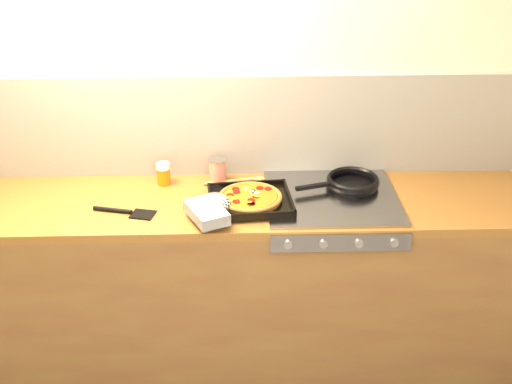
{
  "coord_description": "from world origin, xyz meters",
  "views": [
    {
      "loc": [
        0.02,
        -1.51,
        2.27
      ],
      "look_at": [
        0.1,
        1.08,
        0.95
      ],
      "focal_mm": 45.0,
      "sensor_mm": 36.0,
      "label": 1
    }
  ],
  "objects_px": {
    "tomato_can": "(218,171)",
    "frying_pan": "(352,182)",
    "pizza_on_tray": "(238,201)",
    "juice_glass": "(164,174)"
  },
  "relations": [
    {
      "from": "tomato_can",
      "to": "juice_glass",
      "type": "height_order",
      "value": "tomato_can"
    },
    {
      "from": "tomato_can",
      "to": "frying_pan",
      "type": "bearing_deg",
      "value": -8.85
    },
    {
      "from": "pizza_on_tray",
      "to": "tomato_can",
      "type": "distance_m",
      "value": 0.3
    },
    {
      "from": "frying_pan",
      "to": "tomato_can",
      "type": "height_order",
      "value": "tomato_can"
    },
    {
      "from": "tomato_can",
      "to": "juice_glass",
      "type": "bearing_deg",
      "value": -176.64
    },
    {
      "from": "pizza_on_tray",
      "to": "frying_pan",
      "type": "xyz_separation_m",
      "value": [
        0.54,
        0.19,
        -0.0
      ]
    },
    {
      "from": "tomato_can",
      "to": "pizza_on_tray",
      "type": "bearing_deg",
      "value": -71.37
    },
    {
      "from": "frying_pan",
      "to": "juice_glass",
      "type": "bearing_deg",
      "value": 174.66
    },
    {
      "from": "frying_pan",
      "to": "tomato_can",
      "type": "bearing_deg",
      "value": 171.15
    },
    {
      "from": "pizza_on_tray",
      "to": "frying_pan",
      "type": "relative_size",
      "value": 1.13
    }
  ]
}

